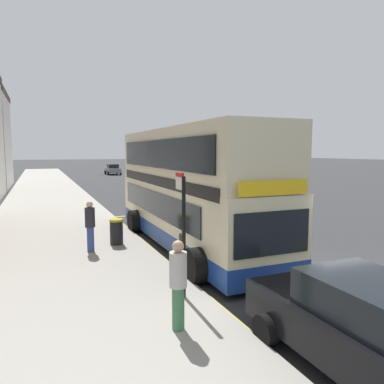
% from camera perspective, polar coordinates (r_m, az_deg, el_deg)
% --- Properties ---
extents(ground_plane, '(260.00, 260.00, 0.00)m').
position_cam_1_polar(ground_plane, '(40.84, -11.94, 1.19)').
color(ground_plane, '#333335').
extents(pavement_near, '(6.00, 76.00, 0.14)m').
position_cam_1_polar(pavement_near, '(40.11, -21.81, 0.88)').
color(pavement_near, '#A39E93').
rests_on(pavement_near, ground).
extents(double_decker_bus, '(3.19, 10.85, 4.40)m').
position_cam_1_polar(double_decker_bus, '(13.80, -0.55, 0.01)').
color(double_decker_bus, beige).
rests_on(double_decker_bus, ground).
extents(bus_bay_markings, '(2.90, 14.48, 0.01)m').
position_cam_1_polar(bus_bay_markings, '(14.16, -0.94, -8.30)').
color(bus_bay_markings, yellow).
rests_on(bus_bay_markings, ground).
extents(bus_stop_sign, '(0.09, 0.51, 2.95)m').
position_cam_1_polar(bus_stop_sign, '(8.62, -1.47, -5.33)').
color(bus_stop_sign, black).
rests_on(bus_stop_sign, pavement_near).
extents(parked_car_black_across, '(2.09, 4.20, 1.62)m').
position_cam_1_polar(parked_car_black_across, '(6.80, 25.11, -18.53)').
color(parked_car_black_across, black).
rests_on(parked_car_black_across, ground).
extents(parked_car_grey_ahead, '(2.09, 4.20, 1.62)m').
position_cam_1_polar(parked_car_grey_ahead, '(57.80, -12.27, 3.47)').
color(parked_car_grey_ahead, slate).
rests_on(parked_car_grey_ahead, ground).
extents(pedestrian_waiting_near_sign, '(0.34, 0.34, 1.76)m').
position_cam_1_polar(pedestrian_waiting_near_sign, '(13.09, -15.63, -4.83)').
color(pedestrian_waiting_near_sign, '#33478C').
rests_on(pedestrian_waiting_near_sign, pavement_near).
extents(pedestrian_further_back, '(0.34, 0.34, 1.77)m').
position_cam_1_polar(pedestrian_further_back, '(7.22, -2.18, -13.77)').
color(pedestrian_further_back, '#3F724C').
rests_on(pedestrian_further_back, pavement_near).
extents(litter_bin, '(0.50, 0.50, 0.95)m').
position_cam_1_polar(litter_bin, '(13.95, -11.72, -6.07)').
color(litter_bin, black).
rests_on(litter_bin, pavement_near).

